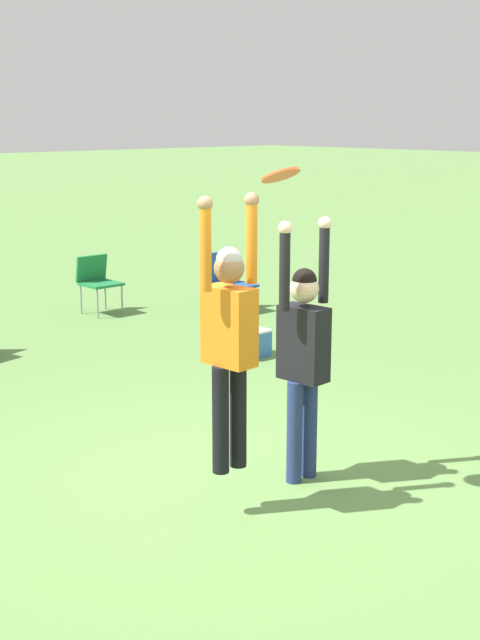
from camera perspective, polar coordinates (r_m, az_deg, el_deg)
The scene contains 7 objects.
ground_plane at distance 7.05m, azimuth -0.15°, elevation -10.37°, with size 120.00×120.00×0.00m, color #608C47.
person_jumping at distance 6.14m, azimuth -0.69°, elevation -0.63°, with size 0.52×0.38×1.96m.
person_defending at distance 6.79m, azimuth 4.08°, elevation -1.67°, with size 0.53×0.39×2.05m.
frisbee at distance 6.19m, azimuth 2.62°, elevation 9.24°, with size 0.28×0.26×0.13m.
camping_chair_1 at distance 13.01m, azimuth -0.74°, elevation 2.73°, with size 0.54×0.58×0.87m.
camping_chair_5 at distance 13.02m, azimuth -9.13°, elevation 2.65°, with size 0.50×0.53×0.83m.
cooler_box at distance 10.58m, azimuth 0.49°, elevation -1.47°, with size 0.44×0.40×0.32m.
Camera 1 is at (-4.40, -4.75, 2.78)m, focal length 50.00 mm.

